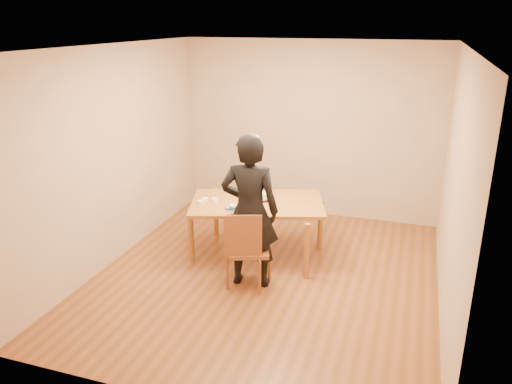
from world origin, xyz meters
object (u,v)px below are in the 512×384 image
(person, at_px, (250,211))
(dining_table, at_px, (257,203))
(cake, at_px, (261,196))
(cake_plate, at_px, (261,199))
(dining_chair, at_px, (249,250))

(person, bearing_deg, dining_table, -86.06)
(cake, bearing_deg, person, -81.09)
(cake_plate, distance_m, cake, 0.04)
(dining_table, height_order, cake_plate, cake_plate)
(dining_table, xyz_separation_m, dining_chair, (0.15, -0.77, -0.28))
(dining_table, distance_m, cake_plate, 0.10)
(person, bearing_deg, dining_chair, 82.33)
(cake_plate, bearing_deg, cake, 0.00)
(dining_table, distance_m, cake, 0.12)
(dining_chair, bearing_deg, cake_plate, 78.83)
(dining_table, xyz_separation_m, cake_plate, (0.02, 0.09, 0.03))
(dining_table, xyz_separation_m, cake, (0.02, 0.09, 0.07))
(cake_plate, distance_m, person, 0.85)
(cake_plate, bearing_deg, dining_chair, -81.54)
(dining_table, relative_size, cake, 8.46)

